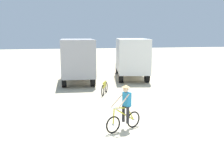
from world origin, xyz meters
TOP-DOWN VIEW (x-y plane):
  - ground_plane at (0.00, 0.00)m, footprint 120.00×120.00m
  - box_truck_grey_hauler at (-1.45, 11.49)m, footprint 2.78×6.88m
  - box_truck_white_box at (3.22, 12.28)m, footprint 3.52×7.06m
  - cyclist_orange_shirt at (-0.71, -0.17)m, footprint 1.58×0.85m
  - bicycle_spare at (-0.24, 6.42)m, footprint 0.78×1.62m

SIDE VIEW (x-z plane):
  - ground_plane at x=0.00m, z-range 0.00..0.00m
  - bicycle_spare at x=-0.24m, z-range -0.09..0.88m
  - cyclist_orange_shirt at x=-0.71m, z-range -0.06..1.76m
  - box_truck_grey_hauler at x=-1.45m, z-range 0.20..3.55m
  - box_truck_white_box at x=3.22m, z-range 0.20..3.55m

